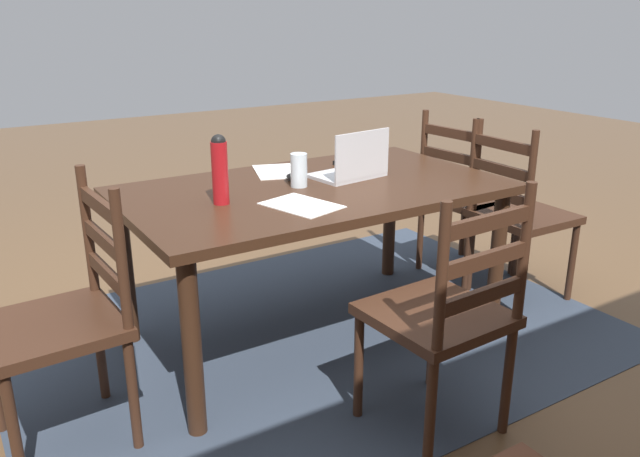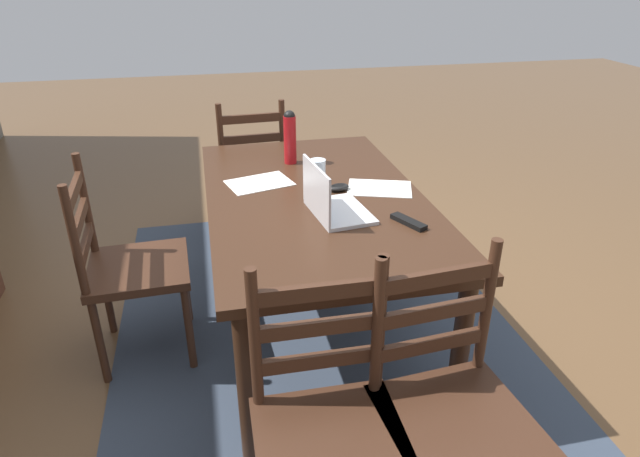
% 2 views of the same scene
% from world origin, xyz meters
% --- Properties ---
extents(ground_plane, '(14.00, 14.00, 0.00)m').
position_xyz_m(ground_plane, '(0.00, 0.00, 0.00)').
color(ground_plane, brown).
extents(area_rug, '(2.75, 1.98, 0.01)m').
position_xyz_m(area_rug, '(0.00, 0.00, 0.00)').
color(area_rug, '#333D4C').
rests_on(area_rug, ground).
extents(dining_table, '(1.67, 0.97, 0.74)m').
position_xyz_m(dining_table, '(0.00, 0.00, 0.65)').
color(dining_table, '#382114').
rests_on(dining_table, ground).
extents(chair_far_head, '(0.46, 0.46, 0.95)m').
position_xyz_m(chair_far_head, '(-0.00, 0.86, 0.46)').
color(chair_far_head, '#3D2316').
rests_on(chair_far_head, ground).
extents(chair_right_far, '(0.46, 0.46, 0.95)m').
position_xyz_m(chair_right_far, '(1.12, 0.19, 0.46)').
color(chair_right_far, '#3D2316').
rests_on(chair_right_far, ground).
extents(chair_left_near, '(0.48, 0.48, 0.95)m').
position_xyz_m(chair_left_near, '(-1.12, -0.19, 0.46)').
color(chair_left_near, '#3D2316').
rests_on(chair_left_near, ground).
extents(chair_left_far, '(0.45, 0.45, 0.95)m').
position_xyz_m(chair_left_far, '(-1.12, 0.19, 0.46)').
color(chair_left_far, '#3D2316').
rests_on(chair_left_far, ground).
extents(laptop, '(0.35, 0.26, 0.23)m').
position_xyz_m(laptop, '(-0.22, -0.02, 0.79)').
color(laptop, silver).
rests_on(laptop, dining_table).
extents(water_bottle, '(0.07, 0.07, 0.28)m').
position_xyz_m(water_bottle, '(0.46, 0.04, 0.88)').
color(water_bottle, '#A81419').
rests_on(water_bottle, dining_table).
extents(drinking_glass, '(0.07, 0.07, 0.15)m').
position_xyz_m(drinking_glass, '(0.06, -0.03, 0.81)').
color(drinking_glass, silver).
rests_on(drinking_glass, dining_table).
extents(computer_mouse, '(0.08, 0.11, 0.03)m').
position_xyz_m(computer_mouse, '(0.03, -0.12, 0.75)').
color(computer_mouse, black).
rests_on(computer_mouse, dining_table).
extents(tv_remote, '(0.17, 0.11, 0.02)m').
position_xyz_m(tv_remote, '(-0.38, -0.31, 0.75)').
color(tv_remote, black).
rests_on(tv_remote, dining_table).
extents(paper_stack_left, '(0.29, 0.35, 0.00)m').
position_xyz_m(paper_stack_left, '(0.01, -0.31, 0.74)').
color(paper_stack_left, white).
rests_on(paper_stack_left, dining_table).
extents(paper_stack_right, '(0.28, 0.34, 0.00)m').
position_xyz_m(paper_stack_right, '(0.20, 0.23, 0.74)').
color(paper_stack_right, white).
rests_on(paper_stack_right, dining_table).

